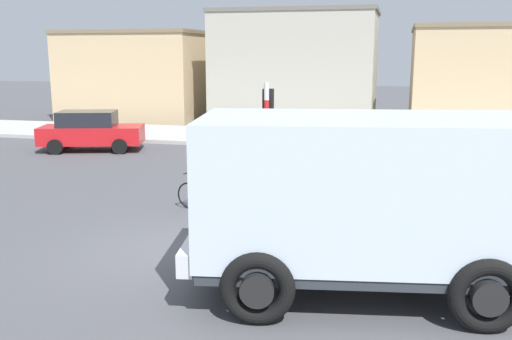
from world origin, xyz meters
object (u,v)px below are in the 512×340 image
(truck_foreground, at_px, (362,194))
(car_white_mid, at_px, (91,131))
(cyclist, at_px, (206,178))
(traffic_light_pole, at_px, (267,131))
(car_red_near, at_px, (467,155))

(truck_foreground, relative_size, car_white_mid, 1.33)
(cyclist, height_order, traffic_light_pole, traffic_light_pole)
(truck_foreground, distance_m, cyclist, 5.74)
(car_red_near, relative_size, car_white_mid, 0.99)
(cyclist, relative_size, car_red_near, 0.40)
(cyclist, xyz_separation_m, traffic_light_pole, (1.53, 0.06, 1.20))
(cyclist, distance_m, car_red_near, 8.38)
(truck_foreground, distance_m, car_white_mid, 16.23)
(truck_foreground, distance_m, traffic_light_pole, 4.80)
(traffic_light_pole, height_order, car_white_mid, traffic_light_pole)
(cyclist, bearing_deg, truck_foreground, -44.96)
(cyclist, bearing_deg, car_white_mid, 135.02)
(traffic_light_pole, xyz_separation_m, car_white_mid, (-8.97, 7.37, -1.25))
(car_white_mid, bearing_deg, truck_foreground, -44.97)
(truck_foreground, relative_size, car_red_near, 1.35)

